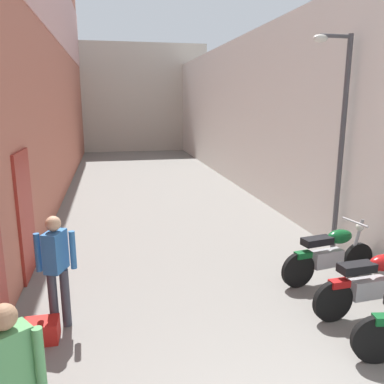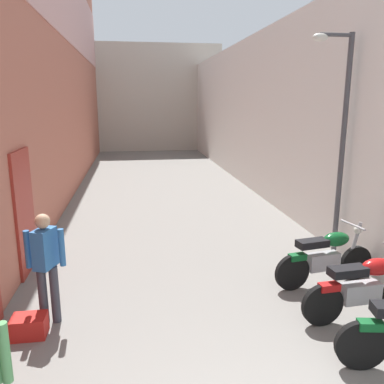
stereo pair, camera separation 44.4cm
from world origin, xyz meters
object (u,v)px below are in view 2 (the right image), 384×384
Objects in this scene: motorcycle_third at (365,287)px; motorcycle_fourth at (326,256)px; street_lamp at (339,130)px; pedestrian_mid_alley at (46,260)px; plastic_crate at (29,326)px.

motorcycle_third is 1.01× the size of motorcycle_fourth.
street_lamp reaches higher than motorcycle_fourth.
street_lamp is (5.03, 1.68, 1.57)m from pedestrian_mid_alley.
motorcycle_third and motorcycle_fourth have the same top height.
street_lamp reaches higher than pedestrian_mid_alley.
motorcycle_third is 1.11m from motorcycle_fourth.
pedestrian_mid_alley is 0.37× the size of street_lamp.
pedestrian_mid_alley reaches higher than motorcycle_third.
motorcycle_fourth is at bearing 10.28° from plastic_crate.
plastic_crate is (-4.54, -0.82, -0.36)m from motorcycle_fourth.
motorcycle_third is 4.21× the size of plastic_crate.
street_lamp is at bearing 59.47° from motorcycle_fourth.
motorcycle_third is 3.11m from street_lamp.
motorcycle_third is at bearing -3.61° from plastic_crate.
pedestrian_mid_alley is at bearing 56.37° from plastic_crate.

